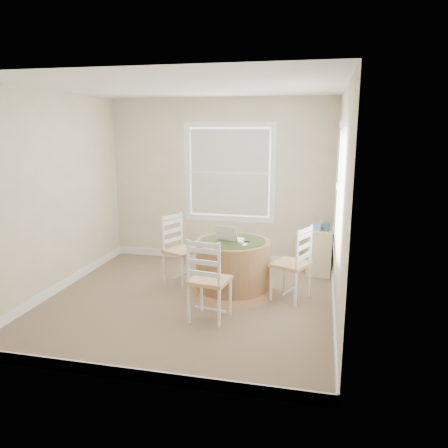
% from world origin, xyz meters
% --- Properties ---
extents(room, '(3.64, 3.64, 2.64)m').
position_xyz_m(room, '(0.17, 0.16, 1.30)').
color(room, '#7C644E').
rests_on(room, ground).
extents(round_table, '(1.17, 1.17, 0.71)m').
position_xyz_m(round_table, '(0.49, 0.45, 0.39)').
color(round_table, '#926541').
rests_on(round_table, ground).
extents(chair_left, '(0.54, 0.55, 0.95)m').
position_xyz_m(chair_left, '(-0.28, 0.63, 0.47)').
color(chair_left, white).
rests_on(chair_left, ground).
extents(chair_near, '(0.47, 0.46, 0.95)m').
position_xyz_m(chair_near, '(0.40, -0.44, 0.47)').
color(chair_near, white).
rests_on(chair_near, ground).
extents(chair_right, '(0.53, 0.54, 0.95)m').
position_xyz_m(chair_right, '(1.25, 0.35, 0.47)').
color(chair_right, white).
rests_on(chair_right, ground).
extents(laptop, '(0.37, 0.35, 0.22)m').
position_xyz_m(laptop, '(0.44, 0.48, 0.74)').
color(laptop, white).
rests_on(laptop, round_table).
extents(mouse, '(0.07, 0.10, 0.03)m').
position_xyz_m(mouse, '(0.61, 0.38, 0.71)').
color(mouse, white).
rests_on(mouse, round_table).
extents(phone, '(0.06, 0.10, 0.02)m').
position_xyz_m(phone, '(0.67, 0.28, 0.71)').
color(phone, '#B7BABF').
rests_on(phone, round_table).
extents(keys, '(0.07, 0.06, 0.02)m').
position_xyz_m(keys, '(0.68, 0.42, 0.71)').
color(keys, black).
rests_on(keys, round_table).
extents(corner_chest, '(0.43, 0.55, 0.68)m').
position_xyz_m(corner_chest, '(1.61, 1.50, 0.34)').
color(corner_chest, beige).
rests_on(corner_chest, ground).
extents(tissue_box, '(0.13, 0.13, 0.10)m').
position_xyz_m(tissue_box, '(1.55, 1.41, 0.73)').
color(tissue_box, '#639DE3').
rests_on(tissue_box, corner_chest).
extents(box_yellow, '(0.16, 0.11, 0.06)m').
position_xyz_m(box_yellow, '(1.65, 1.51, 0.71)').
color(box_yellow, gold).
rests_on(box_yellow, corner_chest).
extents(box_blue, '(0.09, 0.09, 0.12)m').
position_xyz_m(box_blue, '(1.67, 1.40, 0.74)').
color(box_blue, '#2D5C89').
rests_on(box_blue, corner_chest).
extents(cup_cream, '(0.07, 0.07, 0.09)m').
position_xyz_m(cup_cream, '(1.60, 1.63, 0.73)').
color(cup_cream, beige).
rests_on(cup_cream, corner_chest).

